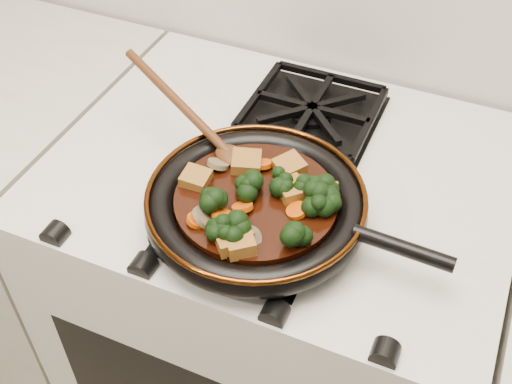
% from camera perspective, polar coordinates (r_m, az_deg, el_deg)
% --- Properties ---
extents(stove, '(0.76, 0.60, 0.90)m').
position_cam_1_polar(stove, '(1.41, 1.83, -11.39)').
color(stove, beige).
rests_on(stove, ground).
extents(burner_grate_front, '(0.23, 0.23, 0.03)m').
position_cam_1_polar(burner_grate_front, '(0.96, -0.70, -2.20)').
color(burner_grate_front, black).
rests_on(burner_grate_front, stove).
extents(burner_grate_back, '(0.23, 0.23, 0.03)m').
position_cam_1_polar(burner_grate_back, '(1.16, 4.99, 7.11)').
color(burner_grate_back, black).
rests_on(burner_grate_back, stove).
extents(skillet, '(0.45, 0.33, 0.05)m').
position_cam_1_polar(skillet, '(0.94, 0.12, -1.18)').
color(skillet, black).
rests_on(skillet, burner_grate_front).
extents(braising_sauce, '(0.24, 0.24, 0.02)m').
position_cam_1_polar(braising_sauce, '(0.93, -0.00, -0.92)').
color(braising_sauce, black).
rests_on(braising_sauce, skillet).
extents(tofu_cube_0, '(0.05, 0.05, 0.03)m').
position_cam_1_polar(tofu_cube_0, '(0.92, 5.92, -0.35)').
color(tofu_cube_0, '#8C5C20').
rests_on(tofu_cube_0, braising_sauce).
extents(tofu_cube_1, '(0.05, 0.05, 0.03)m').
position_cam_1_polar(tofu_cube_1, '(0.86, -1.40, -4.62)').
color(tofu_cube_1, '#8C5C20').
rests_on(tofu_cube_1, braising_sauce).
extents(tofu_cube_2, '(0.06, 0.06, 0.02)m').
position_cam_1_polar(tofu_cube_2, '(0.92, 3.37, 0.08)').
color(tofu_cube_2, '#8C5C20').
rests_on(tofu_cube_2, braising_sauce).
extents(tofu_cube_3, '(0.05, 0.05, 0.02)m').
position_cam_1_polar(tofu_cube_3, '(0.93, 3.23, 0.26)').
color(tofu_cube_3, '#8C5C20').
rests_on(tofu_cube_3, braising_sauce).
extents(tofu_cube_4, '(0.06, 0.06, 0.02)m').
position_cam_1_polar(tofu_cube_4, '(0.86, -2.20, -4.39)').
color(tofu_cube_4, '#8C5C20').
rests_on(tofu_cube_4, braising_sauce).
extents(tofu_cube_5, '(0.06, 0.06, 0.03)m').
position_cam_1_polar(tofu_cube_5, '(0.97, -0.86, 2.60)').
color(tofu_cube_5, '#8C5C20').
rests_on(tofu_cube_5, braising_sauce).
extents(tofu_cube_6, '(0.06, 0.06, 0.03)m').
position_cam_1_polar(tofu_cube_6, '(0.96, 3.01, 2.23)').
color(tofu_cube_6, '#8C5C20').
rests_on(tofu_cube_6, braising_sauce).
extents(tofu_cube_7, '(0.04, 0.04, 0.03)m').
position_cam_1_polar(tofu_cube_7, '(0.95, -5.36, 1.17)').
color(tofu_cube_7, '#8C5C20').
rests_on(tofu_cube_7, braising_sauce).
extents(tofu_cube_8, '(0.05, 0.05, 0.02)m').
position_cam_1_polar(tofu_cube_8, '(0.86, -1.80, -3.95)').
color(tofu_cube_8, '#8C5C20').
rests_on(tofu_cube_8, braising_sauce).
extents(broccoli_floret_0, '(0.07, 0.07, 0.06)m').
position_cam_1_polar(broccoli_floret_0, '(0.87, -2.27, -3.25)').
color(broccoli_floret_0, black).
rests_on(broccoli_floret_0, braising_sauce).
extents(broccoli_floret_1, '(0.08, 0.08, 0.07)m').
position_cam_1_polar(broccoli_floret_1, '(0.90, -3.99, -1.16)').
color(broccoli_floret_1, black).
rests_on(broccoli_floret_1, braising_sauce).
extents(broccoli_floret_2, '(0.08, 0.08, 0.07)m').
position_cam_1_polar(broccoli_floret_2, '(0.86, 3.46, -3.93)').
color(broccoli_floret_2, black).
rests_on(broccoli_floret_2, braising_sauce).
extents(broccoli_floret_3, '(0.07, 0.07, 0.07)m').
position_cam_1_polar(broccoli_floret_3, '(0.87, -3.26, -3.67)').
color(broccoli_floret_3, black).
rests_on(broccoli_floret_3, braising_sauce).
extents(broccoli_floret_4, '(0.09, 0.09, 0.07)m').
position_cam_1_polar(broccoli_floret_4, '(0.91, 6.14, -0.60)').
color(broccoli_floret_4, black).
rests_on(broccoli_floret_4, braising_sauce).
extents(broccoli_floret_5, '(0.07, 0.07, 0.06)m').
position_cam_1_polar(broccoli_floret_5, '(0.90, 5.69, -1.32)').
color(broccoli_floret_5, black).
rests_on(broccoli_floret_5, braising_sauce).
extents(broccoli_floret_6, '(0.07, 0.07, 0.06)m').
position_cam_1_polar(broccoli_floret_6, '(0.93, 2.29, 0.65)').
color(broccoli_floret_6, black).
rests_on(broccoli_floret_6, braising_sauce).
extents(broccoli_floret_7, '(0.07, 0.08, 0.06)m').
position_cam_1_polar(broccoli_floret_7, '(0.93, 4.92, 0.39)').
color(broccoli_floret_7, black).
rests_on(broccoli_floret_7, braising_sauce).
extents(broccoli_floret_8, '(0.08, 0.08, 0.06)m').
position_cam_1_polar(broccoli_floret_8, '(0.92, 5.57, -0.01)').
color(broccoli_floret_8, black).
rests_on(broccoli_floret_8, braising_sauce).
extents(broccoli_floret_9, '(0.08, 0.07, 0.07)m').
position_cam_1_polar(broccoli_floret_9, '(0.92, -0.53, 0.46)').
color(broccoli_floret_9, black).
rests_on(broccoli_floret_9, braising_sauce).
extents(carrot_coin_0, '(0.03, 0.03, 0.02)m').
position_cam_1_polar(carrot_coin_0, '(0.97, 0.56, 2.50)').
color(carrot_coin_0, '#B84005').
rests_on(carrot_coin_0, braising_sauce).
extents(carrot_coin_1, '(0.03, 0.03, 0.02)m').
position_cam_1_polar(carrot_coin_1, '(0.96, 3.56, 2.09)').
color(carrot_coin_1, '#B84005').
rests_on(carrot_coin_1, braising_sauce).
extents(carrot_coin_2, '(0.03, 0.03, 0.02)m').
position_cam_1_polar(carrot_coin_2, '(0.90, -3.06, -2.06)').
color(carrot_coin_2, '#B84005').
rests_on(carrot_coin_2, braising_sauce).
extents(carrot_coin_3, '(0.03, 0.03, 0.02)m').
position_cam_1_polar(carrot_coin_3, '(0.91, -1.21, -1.36)').
color(carrot_coin_3, '#B84005').
rests_on(carrot_coin_3, braising_sauce).
extents(carrot_coin_4, '(0.03, 0.03, 0.02)m').
position_cam_1_polar(carrot_coin_4, '(0.90, 3.66, -1.66)').
color(carrot_coin_4, '#B84005').
rests_on(carrot_coin_4, braising_sauce).
extents(carrot_coin_5, '(0.03, 0.03, 0.02)m').
position_cam_1_polar(carrot_coin_5, '(0.89, -5.31, -2.54)').
color(carrot_coin_5, '#B84005').
rests_on(carrot_coin_5, braising_sauce).
extents(mushroom_slice_0, '(0.04, 0.04, 0.02)m').
position_cam_1_polar(mushroom_slice_0, '(0.97, -3.39, 2.49)').
color(mushroom_slice_0, brown).
rests_on(mushroom_slice_0, braising_sauce).
extents(mushroom_slice_1, '(0.04, 0.05, 0.03)m').
position_cam_1_polar(mushroom_slice_1, '(0.89, -4.67, -2.26)').
color(mushroom_slice_1, brown).
rests_on(mushroom_slice_1, braising_sauce).
extents(mushroom_slice_2, '(0.05, 0.05, 0.02)m').
position_cam_1_polar(mushroom_slice_2, '(0.97, 3.29, 2.54)').
color(mushroom_slice_2, brown).
rests_on(mushroom_slice_2, braising_sauce).
extents(mushroom_slice_3, '(0.05, 0.05, 0.03)m').
position_cam_1_polar(mushroom_slice_3, '(0.86, -0.67, -4.17)').
color(mushroom_slice_3, brown).
rests_on(mushroom_slice_3, braising_sauce).
extents(wooden_spoon, '(0.16, 0.09, 0.26)m').
position_cam_1_polar(wooden_spoon, '(1.02, -5.12, 6.14)').
color(wooden_spoon, '#49250F').
rests_on(wooden_spoon, braising_sauce).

